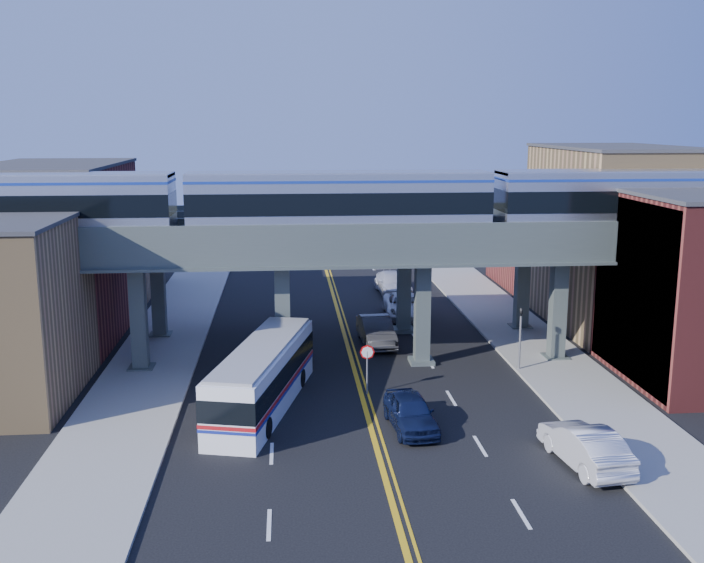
{
  "coord_description": "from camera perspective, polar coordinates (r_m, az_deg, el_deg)",
  "views": [
    {
      "loc": [
        -3.75,
        -35.21,
        13.83
      ],
      "look_at": [
        -0.14,
        6.94,
        5.14
      ],
      "focal_mm": 40.0,
      "sensor_mm": 36.0,
      "label": 1
    }
  ],
  "objects": [
    {
      "name": "sidewalk_west",
      "position": [
        47.89,
        -14.05,
        -5.43
      ],
      "size": [
        5.0,
        70.0,
        0.16
      ],
      "primitive_type": "cube",
      "color": "gray",
      "rests_on": "ground"
    },
    {
      "name": "sidewalk_east",
      "position": [
        49.65,
        13.25,
        -4.78
      ],
      "size": [
        5.0,
        70.0,
        0.16
      ],
      "primitive_type": "cube",
      "color": "gray",
      "rests_on": "ground"
    },
    {
      "name": "building_east_a",
      "position": [
        45.94,
        24.19,
        -0.5
      ],
      "size": [
        8.0,
        10.0,
        10.0
      ],
      "primitive_type": "cube",
      "color": "maroon",
      "rests_on": "ground"
    },
    {
      "name": "mural_panel",
      "position": [
        44.21,
        19.69,
        -0.93
      ],
      "size": [
        0.1,
        9.5,
        9.5
      ],
      "primitive_type": "cube",
      "color": "teal",
      "rests_on": "ground"
    },
    {
      "name": "building_east_c",
      "position": [
        68.59,
        14.11,
        3.44
      ],
      "size": [
        8.0,
        10.0,
        9.0
      ],
      "primitive_type": "cube",
      "color": "maroon",
      "rests_on": "ground"
    },
    {
      "name": "car_lane_b",
      "position": [
        49.32,
        1.78,
        -3.62
      ],
      "size": [
        2.14,
        5.4,
        1.75
      ],
      "primitive_type": "imported",
      "rotation": [
        0.0,
        0.0,
        0.05
      ],
      "color": "#343437",
      "rests_on": "ground"
    },
    {
      "name": "transit_train",
      "position": [
        43.54,
        -0.94,
        5.81
      ],
      "size": [
        51.29,
        3.22,
        3.76
      ],
      "color": "black",
      "rests_on": "elevated_viaduct_near"
    },
    {
      "name": "elevated_viaduct_far",
      "position": [
        50.88,
        -0.61,
        3.3
      ],
      "size": [
        52.0,
        3.6,
        7.4
      ],
      "color": "#45504D",
      "rests_on": "ground"
    },
    {
      "name": "car_lane_a",
      "position": [
        36.33,
        4.29,
        -9.44
      ],
      "size": [
        2.28,
        4.84,
        1.6
      ],
      "primitive_type": "imported",
      "rotation": [
        0.0,
        0.0,
        0.08
      ],
      "color": "#0E1636",
      "rests_on": "ground"
    },
    {
      "name": "stop_sign",
      "position": [
        40.27,
        1.11,
        -5.83
      ],
      "size": [
        0.76,
        0.09,
        2.63
      ],
      "color": "slate",
      "rests_on": "ground"
    },
    {
      "name": "building_west_b",
      "position": [
        53.94,
        -20.71,
        1.98
      ],
      "size": [
        8.0,
        14.0,
        11.0
      ],
      "primitive_type": "cube",
      "color": "maroon",
      "rests_on": "ground"
    },
    {
      "name": "ground",
      "position": [
        38.01,
        1.12,
        -9.72
      ],
      "size": [
        120.0,
        120.0,
        0.0
      ],
      "primitive_type": "plane",
      "color": "black",
      "rests_on": "ground"
    },
    {
      "name": "car_parked_curb",
      "position": [
        33.95,
        16.58,
        -11.36
      ],
      "size": [
        2.47,
        5.37,
        1.71
      ],
      "primitive_type": "imported",
      "rotation": [
        0.0,
        0.0,
        3.27
      ],
      "color": "silver",
      "rests_on": "ground"
    },
    {
      "name": "car_lane_c",
      "position": [
        56.29,
        3.81,
        -1.78
      ],
      "size": [
        2.99,
        6.0,
        1.63
      ],
      "primitive_type": "imported",
      "rotation": [
        0.0,
        0.0,
        -0.05
      ],
      "color": "silver",
      "rests_on": "ground"
    },
    {
      "name": "transit_bus",
      "position": [
        38.78,
        -6.5,
        -6.95
      ],
      "size": [
        5.28,
        11.9,
        2.99
      ],
      "rotation": [
        0.0,
        0.0,
        1.33
      ],
      "color": "white",
      "rests_on": "ground"
    },
    {
      "name": "elevated_viaduct_near",
      "position": [
        43.99,
        0.07,
        1.98
      ],
      "size": [
        52.0,
        3.6,
        7.4
      ],
      "color": "#45504D",
      "rests_on": "ground"
    },
    {
      "name": "traffic_signal",
      "position": [
        44.71,
        12.15,
        -3.6
      ],
      "size": [
        0.15,
        0.18,
        4.1
      ],
      "color": "slate",
      "rests_on": "ground"
    },
    {
      "name": "building_east_b",
      "position": [
        56.38,
        18.43,
        3.03
      ],
      "size": [
        8.0,
        14.0,
        12.0
      ],
      "primitive_type": "cube",
      "color": "#997A4F",
      "rests_on": "ground"
    },
    {
      "name": "car_lane_d",
      "position": [
        63.81,
        2.98,
        -0.14
      ],
      "size": [
        2.7,
        5.99,
        1.7
      ],
      "primitive_type": "imported",
      "rotation": [
        0.0,
        0.0,
        0.05
      ],
      "color": "silver",
      "rests_on": "ground"
    },
    {
      "name": "building_west_c",
      "position": [
        66.61,
        -17.64,
        2.58
      ],
      "size": [
        8.0,
        10.0,
        8.0
      ],
      "primitive_type": "cube",
      "color": "#997A4F",
      "rests_on": "ground"
    }
  ]
}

